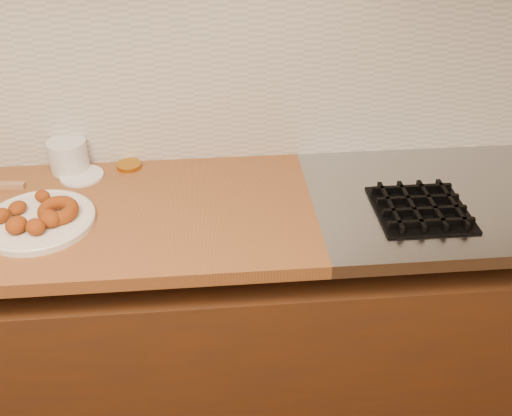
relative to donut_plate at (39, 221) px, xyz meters
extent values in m
cube|color=#BBAD92|center=(0.27, 0.36, 0.44)|extent=(4.00, 0.02, 2.70)
cube|color=#4D240D|center=(0.27, 0.05, -0.52)|extent=(3.60, 0.60, 0.77)
cube|color=beige|center=(0.27, 0.35, 0.29)|extent=(3.60, 0.02, 0.60)
cube|color=black|center=(1.07, -0.03, -0.01)|extent=(0.26, 0.26, 0.01)
cube|color=black|center=(0.98, -0.03, 0.01)|extent=(0.01, 0.24, 0.02)
cube|color=black|center=(1.07, -0.12, 0.01)|extent=(0.24, 0.01, 0.02)
cube|color=black|center=(1.04, -0.03, 0.01)|extent=(0.01, 0.24, 0.02)
cube|color=black|center=(1.07, -0.06, 0.01)|extent=(0.24, 0.01, 0.02)
cube|color=black|center=(1.10, -0.03, 0.01)|extent=(0.01, 0.24, 0.02)
cube|color=black|center=(1.07, 0.00, 0.01)|extent=(0.24, 0.01, 0.02)
cube|color=black|center=(1.16, -0.03, 0.01)|extent=(0.01, 0.24, 0.02)
cube|color=black|center=(1.07, 0.06, 0.01)|extent=(0.24, 0.01, 0.02)
cylinder|color=silver|center=(0.00, 0.00, 0.00)|extent=(0.31, 0.31, 0.02)
torus|color=#983C0E|center=(0.06, 0.01, 0.03)|extent=(0.12, 0.13, 0.05)
ellipsoid|color=#983C0E|center=(-0.06, 0.04, 0.02)|extent=(0.06, 0.07, 0.03)
ellipsoid|color=#983C0E|center=(-0.09, -0.01, 0.03)|extent=(0.07, 0.07, 0.04)
ellipsoid|color=#983C0E|center=(-0.04, -0.06, 0.03)|extent=(0.07, 0.08, 0.04)
ellipsoid|color=#983C0E|center=(0.01, -0.07, 0.03)|extent=(0.07, 0.07, 0.04)
ellipsoid|color=#983C0E|center=(0.00, 0.09, 0.03)|extent=(0.06, 0.05, 0.04)
ellipsoid|color=#983C0E|center=(0.04, -0.04, 0.03)|extent=(0.08, 0.08, 0.05)
cylinder|color=silver|center=(0.04, 0.30, 0.04)|extent=(0.12, 0.12, 0.10)
cylinder|color=silver|center=(0.08, 0.25, 0.00)|extent=(0.17, 0.17, 0.01)
cylinder|color=#B9791D|center=(0.22, 0.30, 0.00)|extent=(0.10, 0.10, 0.01)
camera|label=1|loc=(0.48, -1.41, 0.94)|focal=42.00mm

